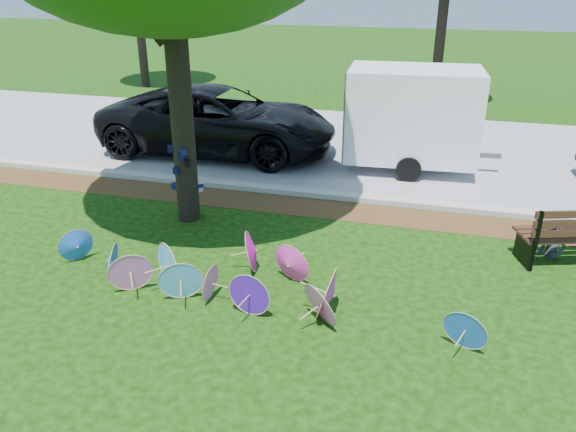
# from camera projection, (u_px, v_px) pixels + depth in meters

# --- Properties ---
(ground) EXTENTS (90.00, 90.00, 0.00)m
(ground) POSITION_uv_depth(u_px,v_px,m) (218.00, 323.00, 8.09)
(ground) COLOR black
(ground) RESTS_ON ground
(mulch_strip) EXTENTS (90.00, 1.00, 0.01)m
(mulch_strip) POSITION_uv_depth(u_px,v_px,m) (296.00, 206.00, 12.06)
(mulch_strip) COLOR #472D16
(mulch_strip) RESTS_ON ground
(curb) EXTENTS (90.00, 0.30, 0.12)m
(curb) POSITION_uv_depth(u_px,v_px,m) (304.00, 192.00, 12.66)
(curb) COLOR #B7B5AD
(curb) RESTS_ON ground
(street) EXTENTS (90.00, 8.00, 0.01)m
(street) POSITION_uv_depth(u_px,v_px,m) (338.00, 144.00, 16.34)
(street) COLOR gray
(street) RESTS_ON ground
(parasol_pile) EXTENTS (7.03, 2.00, 0.81)m
(parasol_pile) POSITION_uv_depth(u_px,v_px,m) (232.00, 277.00, 8.62)
(parasol_pile) COLOR blue
(parasol_pile) RESTS_ON ground
(black_van) EXTENTS (6.41, 3.01, 1.77)m
(black_van) POSITION_uv_depth(u_px,v_px,m) (219.00, 121.00, 15.29)
(black_van) COLOR black
(black_van) RESTS_ON ground
(cargo_trailer) EXTENTS (3.28, 2.21, 2.80)m
(cargo_trailer) POSITION_uv_depth(u_px,v_px,m) (413.00, 114.00, 13.82)
(cargo_trailer) COLOR white
(cargo_trailer) RESTS_ON ground
(person_left) EXTENTS (0.50, 0.38, 1.22)m
(person_left) POSITION_uv_depth(u_px,v_px,m) (557.00, 225.00, 9.73)
(person_left) COLOR #383C4D
(person_left) RESTS_ON ground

